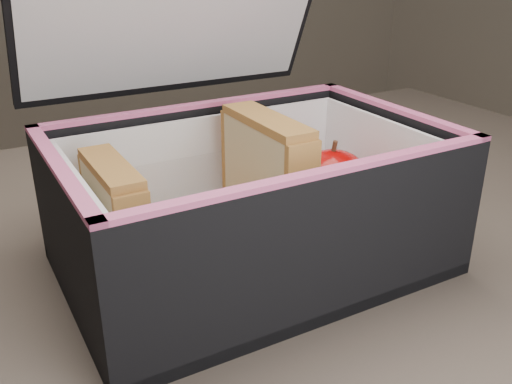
{
  "coord_description": "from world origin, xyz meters",
  "views": [
    {
      "loc": [
        -0.22,
        -0.43,
        1.01
      ],
      "look_at": [
        0.0,
        -0.03,
        0.81
      ],
      "focal_mm": 40.0,
      "sensor_mm": 36.0,
      "label": 1
    }
  ],
  "objects": [
    {
      "name": "kitchen_table",
      "position": [
        0.0,
        0.0,
        0.66
      ],
      "size": [
        1.2,
        0.8,
        0.75
      ],
      "color": "brown",
      "rests_on": "ground"
    },
    {
      "name": "lunch_bag",
      "position": [
        -0.01,
        -0.04,
        0.82
      ],
      "size": [
        0.32,
        0.3,
        0.31
      ],
      "color": "black",
      "rests_on": "kitchen_table"
    },
    {
      "name": "plastic_tub",
      "position": [
        -0.06,
        -0.04,
        0.8
      ],
      "size": [
        0.18,
        0.13,
        0.07
      ],
      "primitive_type": null,
      "color": "white",
      "rests_on": "lunch_bag"
    },
    {
      "name": "sandwich_left",
      "position": [
        -0.12,
        -0.04,
        0.82
      ],
      "size": [
        0.03,
        0.09,
        0.1
      ],
      "color": "#D1B882",
      "rests_on": "plastic_tub"
    },
    {
      "name": "sandwich_right",
      "position": [
        0.01,
        -0.04,
        0.83
      ],
      "size": [
        0.03,
        0.11,
        0.12
      ],
      "color": "#D1B882",
      "rests_on": "plastic_tub"
    },
    {
      "name": "carrot_sticks",
      "position": [
        -0.05,
        -0.03,
        0.78
      ],
      "size": [
        0.05,
        0.11,
        0.03
      ],
      "color": "#F15E0F",
      "rests_on": "plastic_tub"
    },
    {
      "name": "paper_napkin",
      "position": [
        0.09,
        -0.03,
        0.77
      ],
      "size": [
        0.1,
        0.1,
        0.01
      ],
      "primitive_type": "cube",
      "rotation": [
        0.0,
        0.0,
        -0.37
      ],
      "color": "white",
      "rests_on": "lunch_bag"
    },
    {
      "name": "red_apple",
      "position": [
        0.08,
        -0.04,
        0.81
      ],
      "size": [
        0.08,
        0.08,
        0.08
      ],
      "rotation": [
        0.0,
        0.0,
        -0.02
      ],
      "color": "#940202",
      "rests_on": "paper_napkin"
    }
  ]
}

